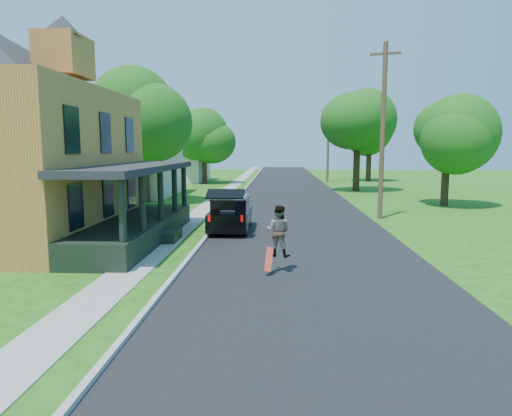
{
  "coord_description": "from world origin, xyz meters",
  "views": [
    {
      "loc": [
        -1.01,
        -12.25,
        3.79
      ],
      "look_at": [
        -1.76,
        3.0,
        1.79
      ],
      "focal_mm": 32.0,
      "sensor_mm": 36.0,
      "label": 1
    }
  ],
  "objects_px": {
    "skateboarder": "(278,231)",
    "utility_pole_near": "(383,130)",
    "black_suv": "(231,214)",
    "tree_right_near": "(447,132)"
  },
  "relations": [
    {
      "from": "skateboarder",
      "to": "utility_pole_near",
      "type": "distance_m",
      "value": 12.79
    },
    {
      "from": "tree_right_near",
      "to": "utility_pole_near",
      "type": "bearing_deg",
      "value": -132.82
    },
    {
      "from": "black_suv",
      "to": "tree_right_near",
      "type": "height_order",
      "value": "tree_right_near"
    },
    {
      "from": "skateboarder",
      "to": "tree_right_near",
      "type": "xyz_separation_m",
      "value": [
        10.96,
        16.91,
        3.59
      ]
    },
    {
      "from": "skateboarder",
      "to": "tree_right_near",
      "type": "height_order",
      "value": "tree_right_near"
    },
    {
      "from": "skateboarder",
      "to": "utility_pole_near",
      "type": "xyz_separation_m",
      "value": [
        5.5,
        11.01,
        3.49
      ]
    },
    {
      "from": "skateboarder",
      "to": "utility_pole_near",
      "type": "height_order",
      "value": "utility_pole_near"
    },
    {
      "from": "tree_right_near",
      "to": "skateboarder",
      "type": "bearing_deg",
      "value": -122.96
    },
    {
      "from": "black_suv",
      "to": "tree_right_near",
      "type": "relative_size",
      "value": 0.61
    },
    {
      "from": "black_suv",
      "to": "skateboarder",
      "type": "height_order",
      "value": "black_suv"
    }
  ]
}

